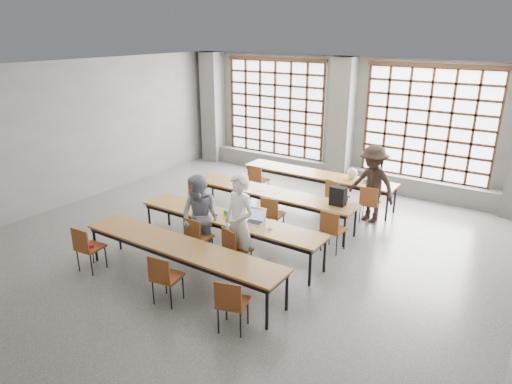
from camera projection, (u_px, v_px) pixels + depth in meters
floor at (229, 253)px, 9.04m from camera, size 11.00×11.00×0.00m
ceiling at (225, 71)px, 7.86m from camera, size 11.00×11.00×0.00m
wall_back at (345, 121)px, 12.77m from camera, size 10.00×0.00×10.00m
wall_left at (62, 135)px, 11.04m from camera, size 0.00×11.00×11.00m
column_left at (213, 108)px, 14.88m from camera, size 0.60×0.55×3.50m
column_mid at (341, 122)px, 12.55m from camera, size 0.60×0.55×3.50m
window_left at (275, 108)px, 13.82m from camera, size 3.32×0.12×3.00m
window_right at (428, 125)px, 11.49m from camera, size 3.32×0.12×3.00m
sill_ledge at (339, 174)px, 13.12m from camera, size 9.80×0.35×0.50m
desk_row_a at (317, 176)px, 11.55m from camera, size 4.00×0.70×0.73m
desk_row_b at (271, 194)px, 10.29m from camera, size 4.00×0.70×0.73m
desk_row_c at (229, 221)px, 8.88m from camera, size 4.00×0.70×0.73m
desk_row_d at (181, 249)px, 7.74m from camera, size 4.00×0.70×0.73m
chair_back_left at (258, 178)px, 11.82m from camera, size 0.43×0.43×0.88m
chair_back_mid at (335, 194)px, 10.70m from camera, size 0.53×0.53×0.88m
chair_back_right at (369, 201)px, 10.26m from camera, size 0.48×0.48×0.88m
chair_mid_left at (199, 194)px, 10.67m from camera, size 0.43×0.43×0.88m
chair_mid_centre at (272, 212)px, 9.63m from camera, size 0.46×0.47×0.88m
chair_mid_right at (332, 227)px, 8.91m from camera, size 0.45×0.45×0.88m
chair_front_left at (197, 234)px, 8.58m from camera, size 0.43×0.43×0.88m
chair_front_right at (234, 246)px, 8.13m from camera, size 0.52×0.52×0.88m
chair_near_left at (87, 245)px, 8.17m from camera, size 0.45×0.46×0.88m
chair_near_mid at (164, 275)px, 7.19m from camera, size 0.48×0.48×0.88m
chair_near_right at (231, 300)px, 6.51m from camera, size 0.52×0.52×0.88m
student_male at (239, 224)px, 8.09m from camera, size 0.76×0.59×1.85m
student_female at (200, 218)px, 8.58m from camera, size 0.85×0.69×1.66m
student_back at (372, 184)px, 10.25m from camera, size 1.29×0.95×1.79m
laptop_front at (255, 219)px, 8.64m from camera, size 0.40×0.35×0.26m
laptop_back at (370, 179)px, 10.90m from camera, size 0.41×0.36×0.26m
mouse at (270, 228)px, 8.34m from camera, size 0.10×0.07×0.04m
green_box at (229, 213)px, 8.93m from camera, size 0.26×0.14×0.09m
phone at (234, 221)px, 8.68m from camera, size 0.13×0.07×0.01m
paper_sheet_a at (250, 186)px, 10.62m from camera, size 0.36×0.32×0.00m
paper_sheet_b at (259, 189)px, 10.39m from camera, size 0.35×0.29×0.00m
paper_sheet_c at (275, 192)px, 10.22m from camera, size 0.35×0.30×0.00m
backpack at (338, 196)px, 9.41m from camera, size 0.32×0.20×0.40m
plastic_bag at (352, 174)px, 11.05m from camera, size 0.32×0.29×0.29m
red_pouch at (90, 245)px, 8.25m from camera, size 0.22×0.16×0.06m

